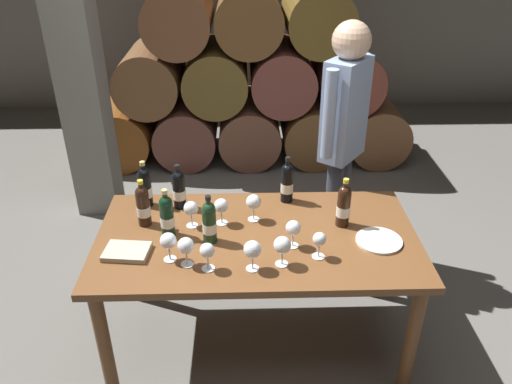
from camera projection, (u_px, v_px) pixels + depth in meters
ground_plane at (257, 339)px, 3.04m from camera, size 14.00×14.00×0.00m
barrel_stack at (249, 84)px, 4.92m from camera, size 3.12×0.90×1.69m
stone_pillar at (77, 56)px, 3.75m from camera, size 0.32×0.32×2.60m
dining_table at (257, 249)px, 2.71m from camera, size 1.70×0.90×0.76m
wine_bottle_0 at (179, 189)px, 2.85m from camera, size 0.07×0.07×0.27m
wine_bottle_1 at (209, 222)px, 2.56m from camera, size 0.07×0.07×0.27m
wine_bottle_2 at (143, 205)px, 2.70m from camera, size 0.07×0.07×0.27m
wine_bottle_3 at (344, 205)px, 2.69m from camera, size 0.07×0.07×0.28m
wine_bottle_4 at (287, 182)px, 2.91m from camera, size 0.07×0.07×0.28m
wine_bottle_5 at (167, 216)px, 2.61m from camera, size 0.07×0.07×0.27m
wine_bottle_6 at (145, 187)px, 2.87m from camera, size 0.07×0.07×0.28m
wine_glass_0 at (207, 251)px, 2.36m from camera, size 0.07×0.07×0.15m
wine_glass_1 at (252, 250)px, 2.36m from camera, size 0.09×0.09×0.16m
wine_glass_2 at (221, 206)px, 2.71m from camera, size 0.08×0.08×0.15m
wine_glass_3 at (191, 209)px, 2.69m from camera, size 0.08×0.08×0.15m
wine_glass_4 at (168, 242)px, 2.42m from camera, size 0.08×0.08×0.16m
wine_glass_5 at (282, 246)px, 2.39m from camera, size 0.09×0.09×0.16m
wine_glass_6 at (293, 229)px, 2.52m from camera, size 0.08×0.08×0.15m
wine_glass_7 at (254, 203)px, 2.74m from camera, size 0.08×0.08×0.16m
wine_glass_8 at (186, 246)px, 2.39m from camera, size 0.08×0.08×0.15m
wine_glass_9 at (319, 240)px, 2.45m from camera, size 0.07×0.07×0.14m
tasting_notebook at (127, 252)px, 2.51m from camera, size 0.24×0.18×0.03m
serving_plate at (379, 241)px, 2.61m from camera, size 0.24×0.24×0.01m
sommelier_presenting at (343, 129)px, 3.19m from camera, size 0.34×0.41×1.72m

